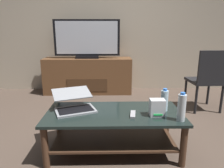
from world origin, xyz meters
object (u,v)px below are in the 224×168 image
(dining_chair, at_px, (208,78))
(tv_remote, at_px, (133,114))
(water_bottle_near, at_px, (164,100))
(water_bottle_far, at_px, (182,107))
(television, at_px, (87,40))
(laptop, at_px, (74,103))
(router_box, at_px, (157,108))
(coffee_table, at_px, (114,124))
(media_cabinet, at_px, (88,75))
(cell_phone, at_px, (155,105))

(dining_chair, relative_size, tv_remote, 5.71)
(dining_chair, relative_size, water_bottle_near, 4.12)
(dining_chair, bearing_deg, water_bottle_far, -123.32)
(television, height_order, laptop, television)
(television, relative_size, water_bottle_far, 4.75)
(television, bearing_deg, router_box, -68.54)
(laptop, bearing_deg, router_box, -12.55)
(coffee_table, distance_m, water_bottle_far, 0.66)
(laptop, xyz_separation_m, router_box, (0.78, -0.17, 0.02))
(router_box, bearing_deg, laptop, 167.45)
(television, relative_size, water_bottle_near, 5.46)
(media_cabinet, height_order, cell_phone, media_cabinet)
(coffee_table, bearing_deg, water_bottle_far, -19.26)
(dining_chair, distance_m, water_bottle_near, 1.36)
(water_bottle_far, distance_m, tv_remote, 0.43)
(router_box, height_order, tv_remote, router_box)
(water_bottle_near, relative_size, water_bottle_far, 0.87)
(media_cabinet, xyz_separation_m, router_box, (0.83, -2.14, 0.15))
(water_bottle_far, xyz_separation_m, cell_phone, (-0.14, 0.37, -0.12))
(coffee_table, height_order, media_cabinet, media_cabinet)
(coffee_table, xyz_separation_m, television, (-0.44, 2.03, 0.73))
(laptop, distance_m, tv_remote, 0.59)
(media_cabinet, xyz_separation_m, water_bottle_near, (0.93, -2.01, 0.18))
(dining_chair, distance_m, water_bottle_far, 1.49)
(coffee_table, bearing_deg, dining_chair, 36.95)
(water_bottle_near, xyz_separation_m, cell_phone, (-0.06, 0.13, -0.10))
(television, xyz_separation_m, laptop, (0.05, -1.94, -0.54))
(media_cabinet, distance_m, laptop, 1.97)
(coffee_table, bearing_deg, water_bottle_near, 4.33)
(laptop, relative_size, tv_remote, 3.17)
(media_cabinet, distance_m, water_bottle_far, 2.48)
(cell_phone, bearing_deg, coffee_table, -121.03)
(water_bottle_far, bearing_deg, cell_phone, 110.69)
(media_cabinet, xyz_separation_m, tv_remote, (0.61, -2.13, 0.09))
(water_bottle_near, bearing_deg, television, 115.03)
(television, xyz_separation_m, dining_chair, (1.83, -0.98, -0.50))
(router_box, relative_size, tv_remote, 0.97)
(router_box, distance_m, water_bottle_far, 0.22)
(router_box, bearing_deg, coffee_table, 167.51)
(coffee_table, bearing_deg, cell_phone, 20.79)
(tv_remote, bearing_deg, water_bottle_near, 29.30)
(router_box, bearing_deg, dining_chair, 48.56)
(laptop, relative_size, router_box, 3.28)
(dining_chair, height_order, laptop, dining_chair)
(water_bottle_near, bearing_deg, coffee_table, -175.67)
(tv_remote, bearing_deg, cell_phone, 52.04)
(media_cabinet, height_order, television, television)
(dining_chair, height_order, cell_phone, dining_chair)
(router_box, distance_m, tv_remote, 0.23)
(coffee_table, height_order, water_bottle_near, water_bottle_near)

